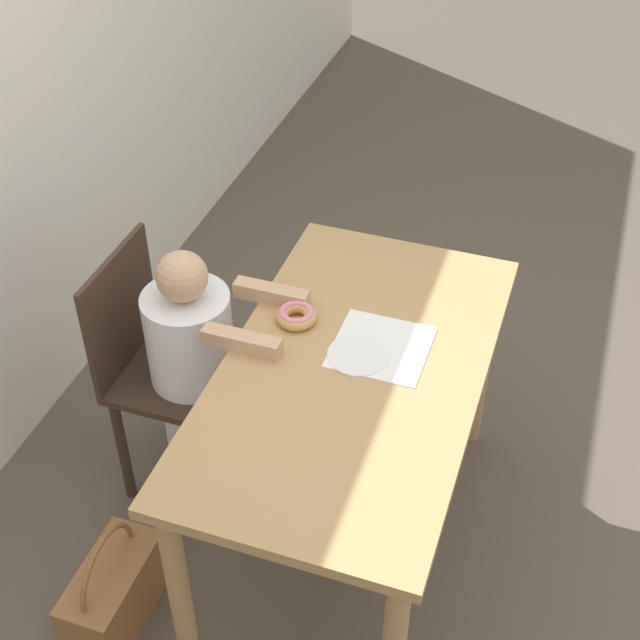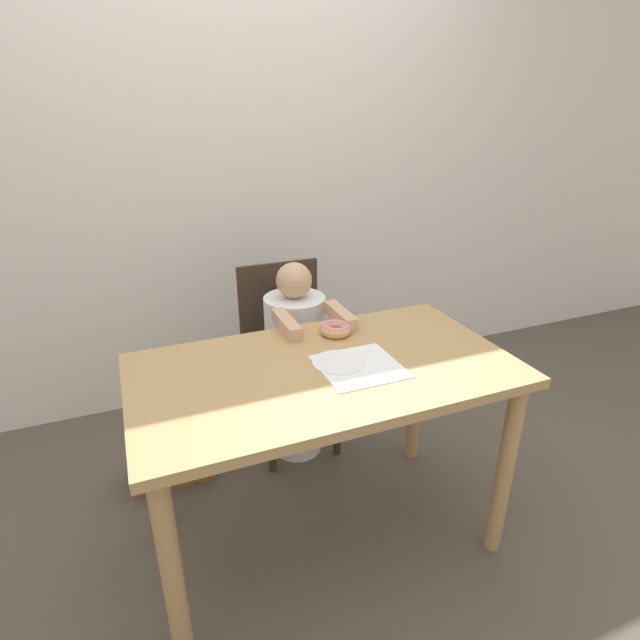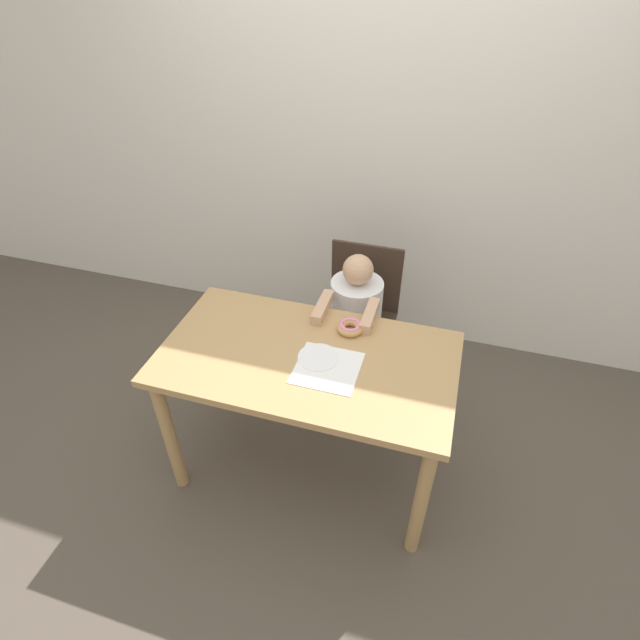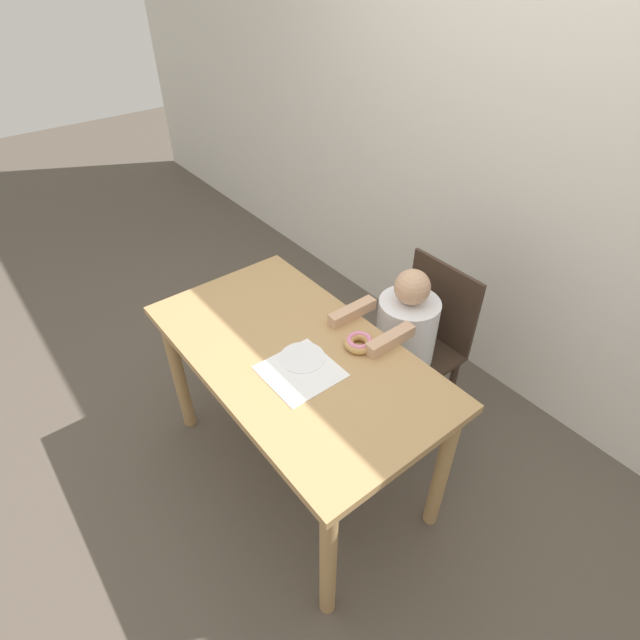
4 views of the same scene
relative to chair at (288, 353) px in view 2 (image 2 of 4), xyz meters
The scene contains 9 objects.
ground_plane 0.81m from the chair, 97.70° to the right, with size 12.00×12.00×0.00m, color brown.
wall_back 1.00m from the chair, 98.20° to the left, with size 8.00×0.05×2.50m.
dining_table 0.68m from the chair, 97.70° to the right, with size 1.27×0.70×0.75m.
chair is the anchor object (origin of this frame).
child_figure 0.11m from the chair, 90.00° to the right, with size 0.28×0.48×0.95m.
donut 0.54m from the chair, 83.86° to the right, with size 0.12×0.12×0.04m.
napkin 0.76m from the chair, 88.66° to the right, with size 0.26×0.26×0.00m.
handbag 0.69m from the chair, behind, with size 0.36×0.17×0.37m.
plate 0.72m from the chair, 93.28° to the right, with size 0.18×0.18×0.01m.
Camera 2 is at (-0.57, -1.35, 1.56)m, focal length 28.00 mm.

